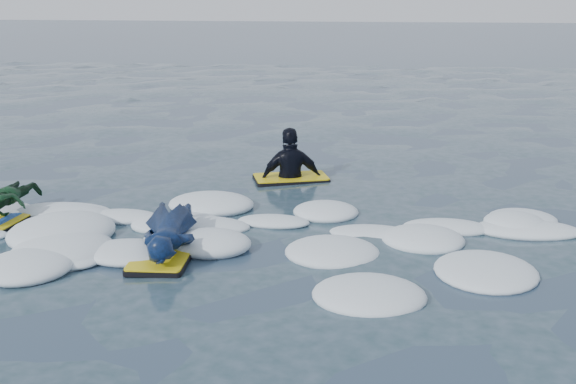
% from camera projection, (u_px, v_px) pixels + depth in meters
% --- Properties ---
extents(ground, '(120.00, 120.00, 0.00)m').
position_uv_depth(ground, '(173.00, 267.00, 7.73)').
color(ground, '#172639').
rests_on(ground, ground).
extents(foam_band, '(12.00, 3.10, 0.30)m').
position_uv_depth(foam_band, '(197.00, 235.00, 8.71)').
color(foam_band, white).
rests_on(foam_band, ground).
extents(prone_woman_unit, '(0.91, 1.77, 0.44)m').
position_uv_depth(prone_woman_unit, '(169.00, 233.00, 8.10)').
color(prone_woman_unit, black).
rests_on(prone_woman_unit, ground).
extents(prone_child_unit, '(0.64, 1.18, 0.44)m').
position_uv_depth(prone_child_unit, '(8.00, 205.00, 9.17)').
color(prone_child_unit, black).
rests_on(prone_child_unit, ground).
extents(waiting_rider_unit, '(1.27, 0.94, 1.69)m').
position_uv_depth(waiting_rider_unit, '(291.00, 181.00, 11.15)').
color(waiting_rider_unit, black).
rests_on(waiting_rider_unit, ground).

